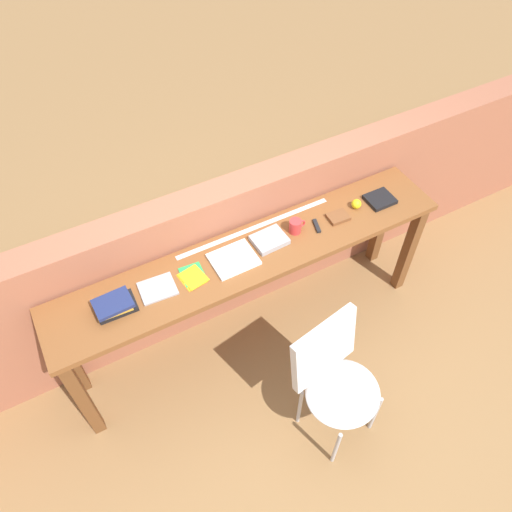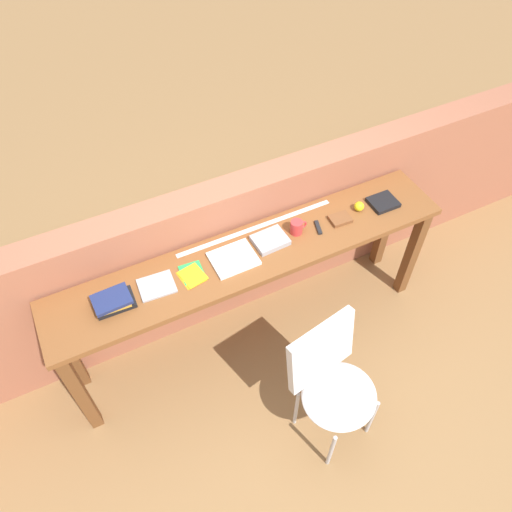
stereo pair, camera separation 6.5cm
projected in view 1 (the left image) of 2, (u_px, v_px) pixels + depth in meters
ground_plane at (273, 364)px, 3.46m from camera, size 40.00×40.00×0.00m
brick_wall_back at (229, 249)px, 3.39m from camera, size 6.00×0.20×1.13m
sideboard at (252, 267)px, 3.06m from camera, size 2.50×0.44×0.88m
chair_white_moulded at (336, 378)px, 2.82m from camera, size 0.51×0.52×0.89m
book_stack_leftmost at (114, 305)px, 2.67m from camera, size 0.22×0.17×0.07m
magazine_cycling at (158, 289)px, 2.78m from camera, size 0.21×0.18×0.01m
pamphlet_pile_colourful at (193, 277)px, 2.83m from camera, size 0.16×0.18×0.01m
book_open_centre at (234, 259)px, 2.91m from camera, size 0.26×0.22×0.02m
book_grey_hardcover at (269, 240)px, 3.00m from camera, size 0.21×0.17×0.03m
mug at (296, 226)px, 3.03m from camera, size 0.11×0.08×0.09m
multitool_folded at (317, 226)px, 3.09m from camera, size 0.05×0.11×0.02m
leather_journal_brown at (338, 217)px, 3.13m from camera, size 0.14×0.11×0.02m
sports_ball_small at (356, 204)px, 3.18m from camera, size 0.06×0.06×0.06m
book_repair_rightmost at (380, 199)px, 3.23m from camera, size 0.18×0.16×0.03m
ruler_metal_back_edge at (255, 228)px, 3.08m from camera, size 1.05×0.03×0.00m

